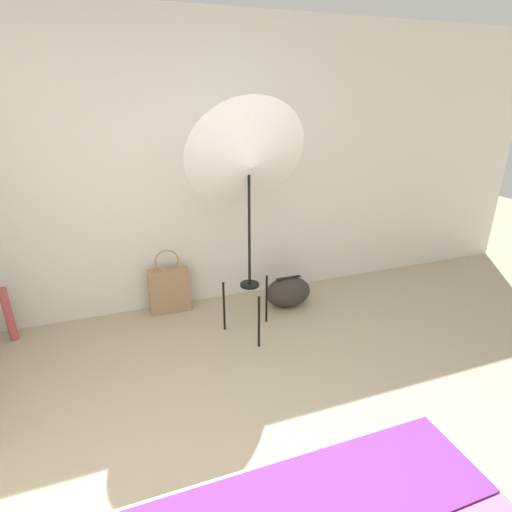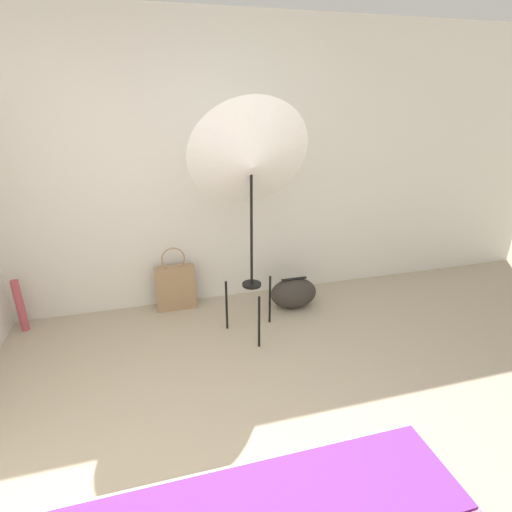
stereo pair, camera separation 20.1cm
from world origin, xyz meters
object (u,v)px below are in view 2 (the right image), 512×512
Objects in this scene: tote_bag at (176,287)px; photo_umbrella at (251,162)px; paper_roll at (20,306)px; duffel_bag at (293,293)px.

photo_umbrella is at bearing -45.43° from tote_bag.
paper_roll is at bearing -178.39° from tote_bag.
tote_bag is at bearing 134.57° from photo_umbrella.
photo_umbrella is 2.35m from paper_roll.
tote_bag reaches higher than duffel_bag.
tote_bag is 1.39× the size of duffel_bag.
photo_umbrella reaches higher than duffel_bag.
paper_roll is at bearing 174.42° from duffel_bag.
tote_bag is (-0.60, 0.60, -1.24)m from photo_umbrella.
tote_bag reaches higher than paper_roll.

